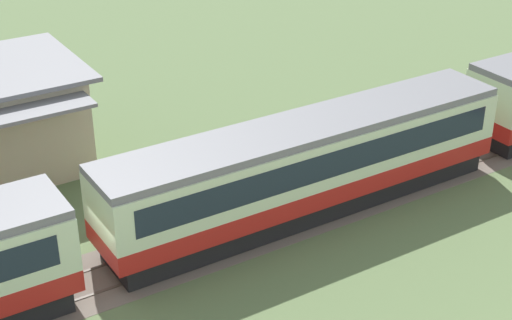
{
  "coord_description": "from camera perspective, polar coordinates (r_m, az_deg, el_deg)",
  "views": [
    {
      "loc": [
        -8.05,
        -22.13,
        16.72
      ],
      "look_at": [
        6.13,
        0.53,
        2.8
      ],
      "focal_mm": 55.0,
      "sensor_mm": 36.0,
      "label": 1
    }
  ],
  "objects": [
    {
      "name": "passenger_train",
      "position": [
        31.45,
        4.2,
        -0.08
      ],
      "size": [
        55.94,
        3.08,
        3.96
      ],
      "color": "#AD1E19",
      "rests_on": "ground_plane"
    },
    {
      "name": "ground_plane",
      "position": [
        28.88,
        -9.9,
        -8.35
      ],
      "size": [
        600.0,
        600.0,
        0.0
      ],
      "primitive_type": "plane",
      "color": "#566B42"
    },
    {
      "name": "railway_track",
      "position": [
        32.29,
        3.42,
        -3.72
      ],
      "size": [
        104.34,
        3.6,
        0.04
      ],
      "color": "#665B51",
      "rests_on": "ground_plane"
    }
  ]
}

